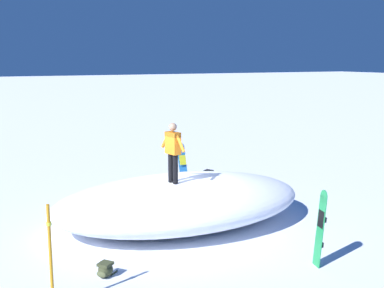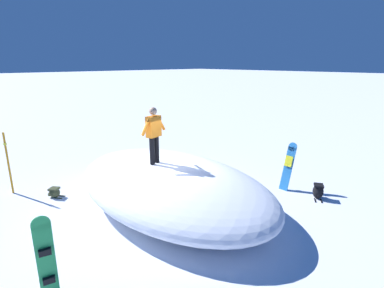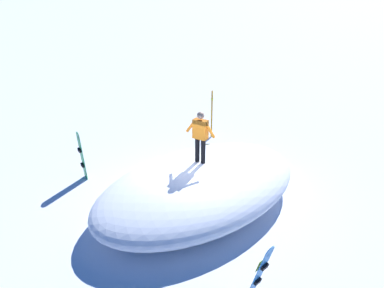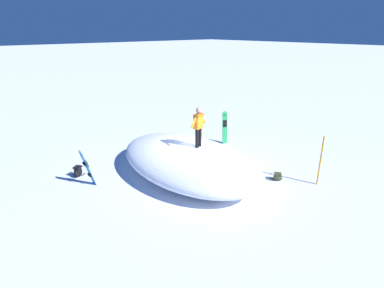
{
  "view_description": "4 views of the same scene",
  "coord_description": "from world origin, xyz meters",
  "px_view_note": "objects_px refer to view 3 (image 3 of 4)",
  "views": [
    {
      "loc": [
        11.29,
        -5.25,
        4.52
      ],
      "look_at": [
        -0.46,
        0.58,
        2.16
      ],
      "focal_mm": 44.57,
      "sensor_mm": 36.0,
      "label": 1
    },
    {
      "loc": [
        4.83,
        6.44,
        4.07
      ],
      "look_at": [
        -0.82,
        0.43,
        1.8
      ],
      "focal_mm": 28.07,
      "sensor_mm": 36.0,
      "label": 2
    },
    {
      "loc": [
        -7.71,
        7.91,
        7.11
      ],
      "look_at": [
        0.07,
        0.09,
        1.95
      ],
      "focal_mm": 39.31,
      "sensor_mm": 36.0,
      "label": 3
    },
    {
      "loc": [
        -7.9,
        -8.8,
        5.74
      ],
      "look_at": [
        -0.42,
        -0.35,
        1.52
      ],
      "focal_mm": 28.97,
      "sensor_mm": 36.0,
      "label": 4
    }
  ],
  "objects_px": {
    "snowboarder_standing": "(200,134)",
    "trail_marker_pole": "(212,113)",
    "snowboard_secondary_upright": "(81,155)",
    "snowboard_primary_upright": "(261,270)",
    "backpack_far": "(206,149)"
  },
  "relations": [
    {
      "from": "snowboarder_standing",
      "to": "snowboard_secondary_upright",
      "type": "height_order",
      "value": "snowboarder_standing"
    },
    {
      "from": "snowboard_primary_upright",
      "to": "backpack_far",
      "type": "bearing_deg",
      "value": -37.85
    },
    {
      "from": "snowboarder_standing",
      "to": "snowboard_secondary_upright",
      "type": "bearing_deg",
      "value": 27.58
    },
    {
      "from": "snowboarder_standing",
      "to": "trail_marker_pole",
      "type": "xyz_separation_m",
      "value": [
        2.92,
        -3.72,
        -1.13
      ]
    },
    {
      "from": "snowboard_secondary_upright",
      "to": "trail_marker_pole",
      "type": "distance_m",
      "value": 5.67
    },
    {
      "from": "snowboard_secondary_upright",
      "to": "backpack_far",
      "type": "distance_m",
      "value": 4.72
    },
    {
      "from": "snowboard_primary_upright",
      "to": "backpack_far",
      "type": "xyz_separation_m",
      "value": [
        5.89,
        -4.58,
        -0.64
      ]
    },
    {
      "from": "snowboard_secondary_upright",
      "to": "snowboard_primary_upright",
      "type": "bearing_deg",
      "value": 178.57
    },
    {
      "from": "snowboarder_standing",
      "to": "snowboard_primary_upright",
      "type": "distance_m",
      "value": 4.58
    },
    {
      "from": "snowboard_secondary_upright",
      "to": "backpack_far",
      "type": "xyz_separation_m",
      "value": [
        -1.58,
        -4.39,
        -0.74
      ]
    },
    {
      "from": "snowboard_secondary_upright",
      "to": "trail_marker_pole",
      "type": "relative_size",
      "value": 0.87
    },
    {
      "from": "snowboard_secondary_upright",
      "to": "trail_marker_pole",
      "type": "xyz_separation_m",
      "value": [
        -0.72,
        -5.62,
        0.14
      ]
    },
    {
      "from": "snowboard_primary_upright",
      "to": "trail_marker_pole",
      "type": "bearing_deg",
      "value": -40.7
    },
    {
      "from": "snowboarder_standing",
      "to": "trail_marker_pole",
      "type": "bearing_deg",
      "value": -51.93
    },
    {
      "from": "backpack_far",
      "to": "trail_marker_pole",
      "type": "height_order",
      "value": "trail_marker_pole"
    }
  ]
}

